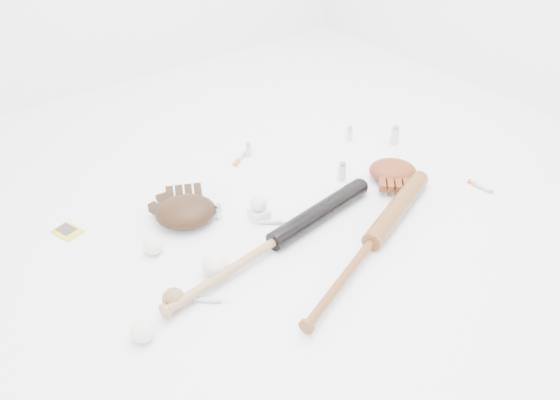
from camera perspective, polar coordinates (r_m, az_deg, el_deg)
bat_dark at (r=1.86m, az=-0.52°, el=-4.31°), size 0.97×0.19×0.07m
bat_wood at (r=1.89m, az=9.57°, el=-4.28°), size 0.91×0.39×0.07m
glove_dark at (r=2.00m, az=-9.83°, el=-1.18°), size 0.35×0.35×0.09m
glove_tan at (r=2.24m, az=11.70°, el=3.00°), size 0.32×0.32×0.08m
trading_card at (r=2.09m, az=-21.33°, el=-3.09°), size 0.10×0.12×0.01m
pedestal at (r=2.01m, az=-2.20°, el=-1.43°), size 0.07×0.07×0.04m
baseball_on_pedestal at (r=1.98m, az=-2.24°, el=-0.29°), size 0.06×0.06×0.06m
baseball_left at (r=1.63m, az=-14.17°, el=-13.09°), size 0.07×0.07×0.07m
baseball_upper at (r=1.89m, az=-13.12°, el=-4.65°), size 0.07×0.07×0.07m
baseball_mid at (r=1.78m, az=-6.80°, el=-6.74°), size 0.08×0.08×0.08m
baseball_aged at (r=1.70m, az=-11.06°, el=-10.09°), size 0.07×0.07×0.07m
syringe_0 at (r=1.71m, az=-7.62°, el=-10.27°), size 0.14×0.13×0.02m
syringe_1 at (r=1.98m, az=-0.86°, el=-2.31°), size 0.13×0.11×0.02m
syringe_2 at (r=2.35m, az=-4.12°, el=4.51°), size 0.14×0.11×0.02m
syringe_3 at (r=2.30m, az=20.42°, el=1.26°), size 0.04×0.15×0.02m
vial_0 at (r=2.36m, az=-3.30°, el=5.29°), size 0.02×0.02×0.06m
vial_1 at (r=2.50m, az=7.28°, el=6.92°), size 0.03×0.03×0.07m
vial_2 at (r=2.21m, az=6.50°, el=3.00°), size 0.03×0.03×0.08m
vial_3 at (r=2.49m, az=11.90°, el=6.64°), size 0.04×0.04×0.09m
vial_4 at (r=2.01m, az=-6.45°, el=-1.21°), size 0.02×0.02×0.06m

